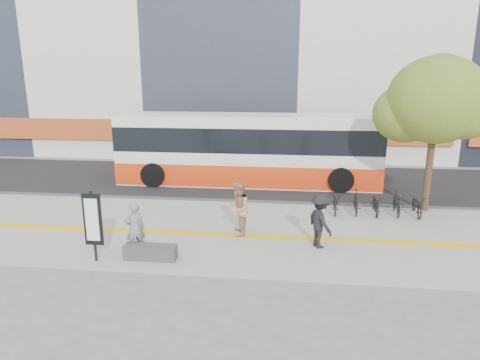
# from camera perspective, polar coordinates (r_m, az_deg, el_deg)

# --- Properties ---
(ground) EXTENTS (120.00, 120.00, 0.00)m
(ground) POSITION_cam_1_polar(r_m,az_deg,el_deg) (13.78, -0.05, -9.49)
(ground) COLOR #61605C
(ground) RESTS_ON ground
(sidewalk) EXTENTS (40.00, 7.00, 0.08)m
(sidewalk) POSITION_cam_1_polar(r_m,az_deg,el_deg) (15.14, 0.61, -7.08)
(sidewalk) COLOR gray
(sidewalk) RESTS_ON ground
(tactile_strip) EXTENTS (40.00, 0.45, 0.01)m
(tactile_strip) POSITION_cam_1_polar(r_m,az_deg,el_deg) (14.66, 0.40, -7.62)
(tactile_strip) COLOR gold
(tactile_strip) RESTS_ON sidewalk
(street) EXTENTS (40.00, 8.00, 0.06)m
(street) POSITION_cam_1_polar(r_m,az_deg,el_deg) (22.27, 2.62, -0.11)
(street) COLOR black
(street) RESTS_ON ground
(curb) EXTENTS (40.00, 0.25, 0.14)m
(curb) POSITION_cam_1_polar(r_m,az_deg,el_deg) (18.42, 1.74, -3.05)
(curb) COLOR #3D3D40
(curb) RESTS_ON ground
(bench) EXTENTS (1.60, 0.45, 0.45)m
(bench) POSITION_cam_1_polar(r_m,az_deg,el_deg) (13.13, -12.19, -9.63)
(bench) COLOR #3D3D40
(bench) RESTS_ON sidewalk
(signboard) EXTENTS (0.55, 0.10, 2.20)m
(signboard) POSITION_cam_1_polar(r_m,az_deg,el_deg) (13.08, -19.55, -5.24)
(signboard) COLOR black
(signboard) RESTS_ON sidewalk
(street_tree) EXTENTS (4.40, 3.80, 6.31)m
(street_tree) POSITION_cam_1_polar(r_m,az_deg,el_deg) (18.30, 25.17, 9.69)
(street_tree) COLOR #372719
(street_tree) RESTS_ON sidewalk
(bus) EXTENTS (13.24, 3.14, 3.53)m
(bus) POSITION_cam_1_polar(r_m,az_deg,el_deg) (21.47, 1.03, 3.97)
(bus) COLOR silver
(bus) RESTS_ON street
(bicycle_row) EXTENTS (3.90, 1.66, 0.95)m
(bicycle_row) POSITION_cam_1_polar(r_m,az_deg,el_deg) (17.65, 18.18, -3.02)
(bicycle_row) COLOR black
(bicycle_row) RESTS_ON sidewalk
(seated_woman) EXTENTS (0.73, 0.69, 1.68)m
(seated_woman) POSITION_cam_1_polar(r_m,az_deg,el_deg) (13.35, -14.22, -6.48)
(seated_woman) COLOR black
(seated_woman) RESTS_ON sidewalk
(pedestrian_tan) EXTENTS (0.85, 1.03, 1.92)m
(pedestrian_tan) POSITION_cam_1_polar(r_m,az_deg,el_deg) (14.38, -0.27, -4.00)
(pedestrian_tan) COLOR tan
(pedestrian_tan) RESTS_ON sidewalk
(pedestrian_dark) EXTENTS (1.12, 1.33, 1.79)m
(pedestrian_dark) POSITION_cam_1_polar(r_m,az_deg,el_deg) (13.69, 10.94, -5.53)
(pedestrian_dark) COLOR black
(pedestrian_dark) RESTS_ON sidewalk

